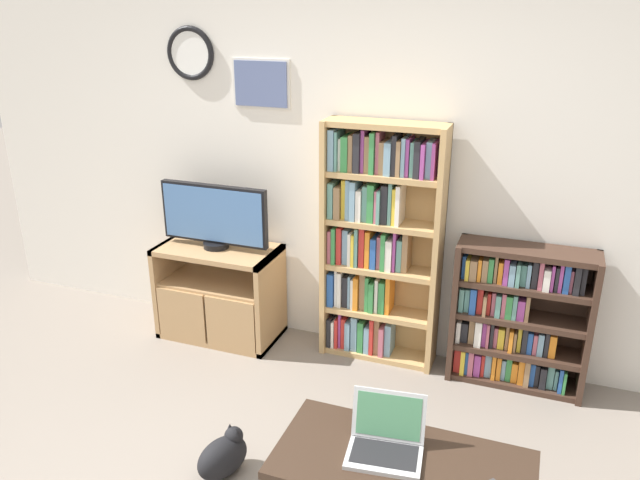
{
  "coord_description": "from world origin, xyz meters",
  "views": [
    {
      "loc": [
        1.12,
        -1.71,
        2.31
      ],
      "look_at": [
        0.05,
        1.16,
        1.13
      ],
      "focal_mm": 35.0,
      "sensor_mm": 36.0,
      "label": 1
    }
  ],
  "objects_px": {
    "bookshelf_tall": "(375,242)",
    "laptop": "(386,439)",
    "bookshelf_short": "(515,318)",
    "television": "(214,216)",
    "coffee_table": "(402,469)",
    "tv_stand": "(219,292)",
    "cat": "(224,456)"
  },
  "relations": [
    {
      "from": "bookshelf_tall",
      "to": "laptop",
      "type": "height_order",
      "value": "bookshelf_tall"
    },
    {
      "from": "tv_stand",
      "to": "television",
      "type": "height_order",
      "value": "television"
    },
    {
      "from": "television",
      "to": "coffee_table",
      "type": "relative_size",
      "value": 0.7
    },
    {
      "from": "television",
      "to": "coffee_table",
      "type": "height_order",
      "value": "television"
    },
    {
      "from": "bookshelf_tall",
      "to": "laptop",
      "type": "xyz_separation_m",
      "value": [
        0.48,
        -1.48,
        -0.34
      ]
    },
    {
      "from": "bookshelf_tall",
      "to": "coffee_table",
      "type": "distance_m",
      "value": 1.68
    },
    {
      "from": "cat",
      "to": "tv_stand",
      "type": "bearing_deg",
      "value": 141.41
    },
    {
      "from": "bookshelf_short",
      "to": "laptop",
      "type": "relative_size",
      "value": 2.58
    },
    {
      "from": "tv_stand",
      "to": "bookshelf_tall",
      "type": "distance_m",
      "value": 1.23
    },
    {
      "from": "bookshelf_short",
      "to": "television",
      "type": "bearing_deg",
      "value": -176.78
    },
    {
      "from": "coffee_table",
      "to": "laptop",
      "type": "distance_m",
      "value": 0.14
    },
    {
      "from": "television",
      "to": "bookshelf_short",
      "type": "xyz_separation_m",
      "value": [
        2.05,
        0.12,
        -0.47
      ]
    },
    {
      "from": "cat",
      "to": "television",
      "type": "bearing_deg",
      "value": 141.32
    },
    {
      "from": "bookshelf_short",
      "to": "laptop",
      "type": "bearing_deg",
      "value": -107.04
    },
    {
      "from": "bookshelf_tall",
      "to": "cat",
      "type": "bearing_deg",
      "value": -105.13
    },
    {
      "from": "coffee_table",
      "to": "laptop",
      "type": "height_order",
      "value": "laptop"
    },
    {
      "from": "cat",
      "to": "bookshelf_short",
      "type": "bearing_deg",
      "value": 69.0
    },
    {
      "from": "bookshelf_short",
      "to": "coffee_table",
      "type": "bearing_deg",
      "value": -103.48
    },
    {
      "from": "television",
      "to": "bookshelf_short",
      "type": "distance_m",
      "value": 2.1
    },
    {
      "from": "television",
      "to": "bookshelf_short",
      "type": "relative_size",
      "value": 0.85
    },
    {
      "from": "coffee_table",
      "to": "laptop",
      "type": "bearing_deg",
      "value": 153.78
    },
    {
      "from": "bookshelf_tall",
      "to": "tv_stand",
      "type": "bearing_deg",
      "value": -172.42
    },
    {
      "from": "tv_stand",
      "to": "cat",
      "type": "xyz_separation_m",
      "value": [
        0.73,
        -1.28,
        -0.23
      ]
    },
    {
      "from": "bookshelf_tall",
      "to": "coffee_table",
      "type": "xyz_separation_m",
      "value": [
        0.56,
        -1.52,
        -0.44
      ]
    },
    {
      "from": "television",
      "to": "bookshelf_tall",
      "type": "distance_m",
      "value": 1.13
    },
    {
      "from": "bookshelf_tall",
      "to": "laptop",
      "type": "distance_m",
      "value": 1.59
    },
    {
      "from": "bookshelf_short",
      "to": "coffee_table",
      "type": "xyz_separation_m",
      "value": [
        -0.36,
        -1.51,
        -0.06
      ]
    },
    {
      "from": "bookshelf_tall",
      "to": "laptop",
      "type": "bearing_deg",
      "value": -72.18
    },
    {
      "from": "laptop",
      "to": "cat",
      "type": "bearing_deg",
      "value": 169.55
    },
    {
      "from": "bookshelf_tall",
      "to": "coffee_table",
      "type": "relative_size",
      "value": 1.45
    },
    {
      "from": "tv_stand",
      "to": "coffee_table",
      "type": "distance_m",
      "value": 2.17
    },
    {
      "from": "tv_stand",
      "to": "laptop",
      "type": "relative_size",
      "value": 2.37
    }
  ]
}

